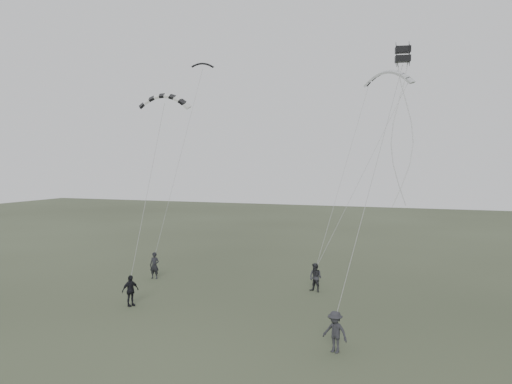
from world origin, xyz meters
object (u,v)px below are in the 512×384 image
(kite_pale_large, at_px, (388,72))
(kite_box, at_px, (403,54))
(flyer_far, at_px, (335,332))
(kite_striped, at_px, (164,96))
(flyer_center, at_px, (130,291))
(flyer_right, at_px, (316,278))
(kite_dark_small, at_px, (203,64))
(flyer_left, at_px, (154,265))

(kite_pale_large, height_order, kite_box, kite_pale_large)
(flyer_far, bearing_deg, kite_striped, 170.30)
(kite_striped, bearing_deg, flyer_center, -116.53)
(flyer_right, height_order, kite_dark_small, kite_dark_small)
(kite_dark_small, bearing_deg, kite_striped, -106.83)
(flyer_left, relative_size, kite_pale_large, 0.52)
(flyer_center, relative_size, kite_box, 2.33)
(kite_pale_large, relative_size, kite_striped, 1.16)
(flyer_right, relative_size, flyer_far, 1.01)
(flyer_left, distance_m, kite_dark_small, 15.37)
(flyer_center, height_order, kite_dark_small, kite_dark_small)
(kite_dark_small, bearing_deg, kite_box, -54.63)
(flyer_center, xyz_separation_m, kite_pale_large, (12.56, 13.83, 13.69))
(flyer_right, xyz_separation_m, kite_dark_small, (-9.80, 4.32, 14.60))
(kite_striped, bearing_deg, flyer_left, 110.30)
(flyer_left, relative_size, flyer_right, 1.03)
(flyer_center, xyz_separation_m, kite_box, (14.33, 2.18, 12.44))
(flyer_center, relative_size, kite_dark_small, 1.05)
(flyer_right, distance_m, flyer_far, 9.97)
(flyer_left, bearing_deg, flyer_center, -75.59)
(flyer_center, height_order, flyer_far, flyer_far)
(kite_striped, bearing_deg, flyer_right, -3.32)
(flyer_far, height_order, kite_striped, kite_striped)
(flyer_far, height_order, kite_dark_small, kite_dark_small)
(kite_pale_large, bearing_deg, flyer_left, -143.19)
(flyer_right, distance_m, kite_striped, 14.58)
(flyer_center, xyz_separation_m, flyer_far, (12.10, -2.91, 0.01))
(kite_box, bearing_deg, flyer_right, 130.32)
(kite_dark_small, bearing_deg, flyer_left, -132.66)
(flyer_left, bearing_deg, kite_striped, -52.81)
(kite_pale_large, bearing_deg, kite_box, -71.63)
(kite_dark_small, bearing_deg, flyer_center, -110.63)
(kite_dark_small, distance_m, kite_striped, 8.18)
(flyer_far, bearing_deg, kite_box, 85.16)
(kite_pale_large, distance_m, kite_box, 11.85)
(flyer_right, xyz_separation_m, kite_pale_large, (3.53, 7.25, 13.67))
(flyer_center, xyz_separation_m, kite_striped, (0.25, 3.52, 11.25))
(flyer_left, relative_size, flyer_center, 1.06)
(flyer_far, distance_m, kite_box, 13.61)
(flyer_right, height_order, kite_box, kite_box)
(flyer_left, distance_m, flyer_far, 17.05)
(kite_striped, bearing_deg, kite_pale_large, 17.44)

